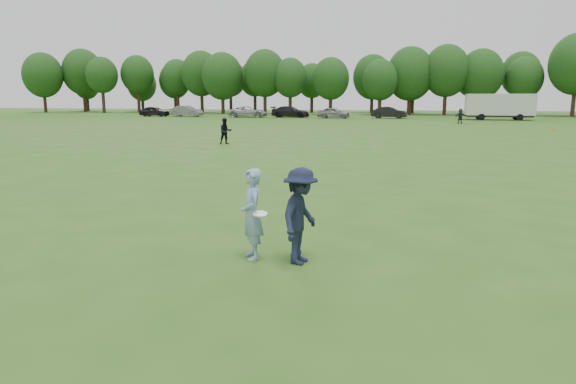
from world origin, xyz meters
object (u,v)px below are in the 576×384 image
object	(u,v)px
car_e	(334,113)
car_b	(186,111)
thrower	(252,214)
player_far_d	(460,116)
cargo_trailer	(500,106)
car_c	(248,112)
player_far_a	(225,131)
car_f	(389,113)
field_cone	(553,129)
car_d	(290,112)
defender	(300,216)
car_a	(155,111)

from	to	relation	value
car_e	car_b	bearing A→B (deg)	92.35
thrower	car_b	bearing A→B (deg)	176.16
player_far_d	cargo_trailer	distance (m)	11.77
car_b	car_c	xyz separation A→B (m)	(9.33, -0.19, -0.03)
car_b	car_c	world-z (taller)	car_b
player_far_a	car_f	world-z (taller)	player_far_a
field_cone	car_d	bearing A→B (deg)	141.69
thrower	cargo_trailer	world-z (taller)	cargo_trailer
defender	player_far_d	xyz separation A→B (m)	(7.56, 49.24, -0.06)
player_far_d	car_e	world-z (taller)	player_far_d
car_c	car_b	bearing A→B (deg)	82.75
car_b	car_c	distance (m)	9.34
defender	car_c	size ratio (longest dim) A/B	0.32
player_far_d	cargo_trailer	size ratio (longest dim) A/B	0.18
car_b	car_a	bearing A→B (deg)	100.19
car_a	car_e	size ratio (longest dim) A/B	1.01
car_e	field_cone	xyz separation A→B (m)	(21.74, -20.70, -0.58)
car_c	field_cone	distance (m)	39.84
player_far_a	field_cone	bearing A→B (deg)	4.32
defender	car_d	bearing A→B (deg)	23.31
car_c	car_d	world-z (taller)	car_d
car_f	cargo_trailer	bearing A→B (deg)	-89.43
car_c	cargo_trailer	xyz separation A→B (m)	(32.66, -0.91, 1.03)
car_d	field_cone	xyz separation A→B (m)	(27.96, -22.09, -0.62)
player_far_a	cargo_trailer	xyz separation A→B (m)	(22.21, 37.98, 0.97)
thrower	car_f	world-z (taller)	thrower
car_c	field_cone	world-z (taller)	car_c
car_b	car_d	xyz separation A→B (m)	(15.12, 0.73, -0.01)
car_d	car_f	size ratio (longest dim) A/B	1.14
thrower	player_far_a	xyz separation A→B (m)	(-8.16, 21.52, -0.04)
defender	car_c	bearing A→B (deg)	28.58
player_far_a	player_far_d	world-z (taller)	player_far_d
car_d	field_cone	size ratio (longest dim) A/B	17.58
player_far_d	car_e	size ratio (longest dim) A/B	0.38
player_far_a	car_d	bearing A→B (deg)	63.76
thrower	car_c	size ratio (longest dim) A/B	0.31
thrower	field_cone	bearing A→B (deg)	130.31
car_b	car_c	size ratio (longest dim) A/B	0.87
cargo_trailer	defender	bearing A→B (deg)	-102.42
defender	field_cone	world-z (taller)	defender
defender	car_f	distance (m)	61.24
thrower	car_a	bearing A→B (deg)	179.93
defender	car_c	distance (m)	63.55
car_a	player_far_d	bearing A→B (deg)	-105.55
thrower	car_b	distance (m)	66.73
thrower	car_c	world-z (taller)	thrower
car_a	car_b	bearing A→B (deg)	-86.20
field_cone	car_f	bearing A→B (deg)	123.44
car_a	car_b	distance (m)	4.82
car_c	cargo_trailer	world-z (taller)	cargo_trailer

